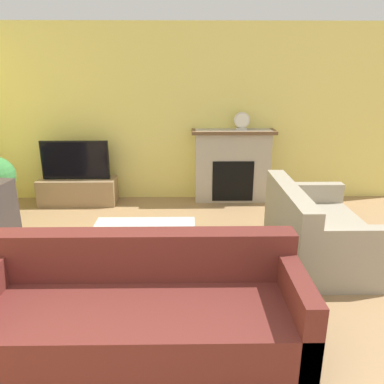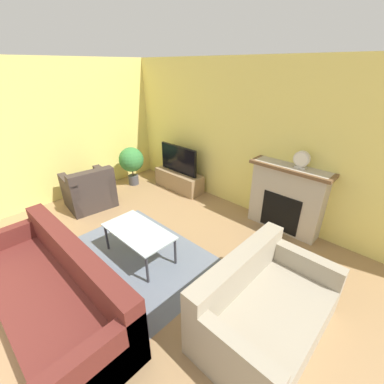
{
  "view_description": "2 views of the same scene",
  "coord_description": "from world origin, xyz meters",
  "px_view_note": "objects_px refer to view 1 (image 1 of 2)",
  "views": [
    {
      "loc": [
        0.52,
        -1.1,
        2.02
      ],
      "look_at": [
        0.58,
        2.79,
        0.75
      ],
      "focal_mm": 35.0,
      "sensor_mm": 36.0,
      "label": 1
    },
    {
      "loc": [
        2.69,
        0.86,
        2.56
      ],
      "look_at": [
        0.39,
        3.29,
        0.89
      ],
      "focal_mm": 24.0,
      "sensor_mm": 36.0,
      "label": 2
    }
  ],
  "objects_px": {
    "tv": "(75,160)",
    "coffee_table": "(144,231)",
    "couch_loveseat": "(317,233)",
    "couch_sectional": "(142,313)",
    "mantel_clock": "(242,121)"
  },
  "relations": [
    {
      "from": "couch_sectional",
      "to": "mantel_clock",
      "type": "xyz_separation_m",
      "value": [
        1.18,
        3.36,
        0.99
      ]
    },
    {
      "from": "couch_loveseat",
      "to": "coffee_table",
      "type": "xyz_separation_m",
      "value": [
        -1.89,
        -0.18,
        0.12
      ]
    },
    {
      "from": "tv",
      "to": "mantel_clock",
      "type": "relative_size",
      "value": 3.83
    },
    {
      "from": "couch_sectional",
      "to": "couch_loveseat",
      "type": "bearing_deg",
      "value": 38.2
    },
    {
      "from": "couch_sectional",
      "to": "couch_loveseat",
      "type": "xyz_separation_m",
      "value": [
        1.78,
        1.4,
        -0.0
      ]
    },
    {
      "from": "couch_sectional",
      "to": "coffee_table",
      "type": "relative_size",
      "value": 2.22
    },
    {
      "from": "couch_sectional",
      "to": "mantel_clock",
      "type": "bearing_deg",
      "value": 70.61
    },
    {
      "from": "tv",
      "to": "coffee_table",
      "type": "height_order",
      "value": "tv"
    },
    {
      "from": "tv",
      "to": "couch_loveseat",
      "type": "distance_m",
      "value": 3.66
    },
    {
      "from": "coffee_table",
      "to": "mantel_clock",
      "type": "distance_m",
      "value": 2.65
    },
    {
      "from": "tv",
      "to": "couch_sectional",
      "type": "height_order",
      "value": "tv"
    },
    {
      "from": "coffee_table",
      "to": "couch_sectional",
      "type": "bearing_deg",
      "value": -84.77
    },
    {
      "from": "tv",
      "to": "coffee_table",
      "type": "bearing_deg",
      "value": -57.89
    },
    {
      "from": "couch_loveseat",
      "to": "mantel_clock",
      "type": "xyz_separation_m",
      "value": [
        -0.6,
        1.96,
        0.99
      ]
    },
    {
      "from": "couch_loveseat",
      "to": "tv",
      "type": "bearing_deg",
      "value": 59.94
    }
  ]
}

